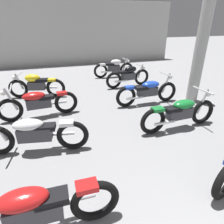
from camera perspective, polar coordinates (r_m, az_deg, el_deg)
back_wall at (r=12.69m, az=-12.92°, el=21.49°), size 13.43×0.24×3.60m
support_pillar at (r=6.93m, az=24.33°, el=15.53°), size 0.36×0.36×3.20m
motorcycle_left_row_1 at (r=2.80m, az=-22.08°, el=-24.99°), size 2.17×0.68×0.97m
motorcycle_left_row_2 at (r=4.27m, az=-21.85°, el=-5.76°), size 2.15×0.70×0.97m
motorcycle_left_row_3 at (r=5.80m, az=-20.83°, el=2.64°), size 2.17×0.68×0.97m
motorcycle_left_row_4 at (r=7.40m, az=-21.32°, el=7.38°), size 1.94×0.64×0.88m
motorcycle_right_row_2 at (r=5.13m, az=19.32°, el=-0.06°), size 2.17×0.68×0.97m
motorcycle_right_row_3 at (r=6.44m, az=10.47°, el=6.13°), size 2.17×0.68×0.97m
motorcycle_right_row_4 at (r=8.15m, az=4.84°, el=10.56°), size 1.97×0.52×0.88m
motorcycle_right_row_5 at (r=9.57m, az=0.61°, el=12.87°), size 1.97×0.48×0.88m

